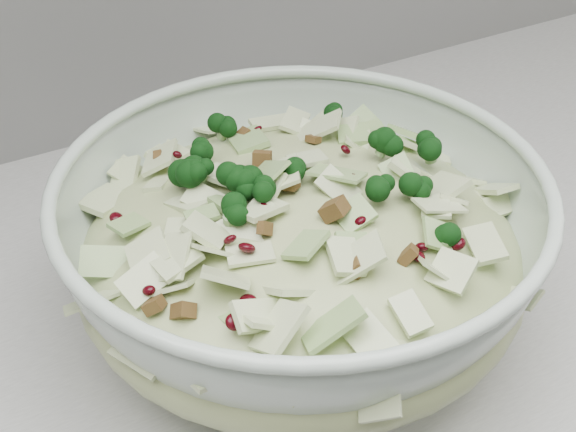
% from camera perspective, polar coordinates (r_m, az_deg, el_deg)
% --- Properties ---
extents(mixing_bowl, '(0.43, 0.43, 0.15)m').
position_cam_1_polar(mixing_bowl, '(0.62, 0.90, -2.65)').
color(mixing_bowl, '#B2C4B4').
rests_on(mixing_bowl, counter).
extents(salad, '(0.34, 0.34, 0.15)m').
position_cam_1_polar(salad, '(0.60, 0.92, -0.88)').
color(salad, '#AFBD81').
rests_on(salad, mixing_bowl).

